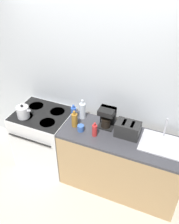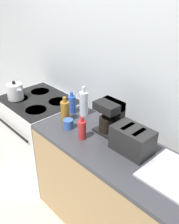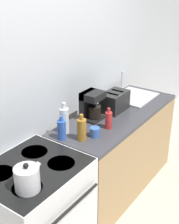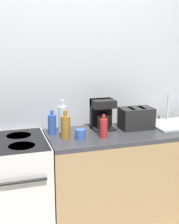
{
  "view_description": "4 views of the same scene",
  "coord_description": "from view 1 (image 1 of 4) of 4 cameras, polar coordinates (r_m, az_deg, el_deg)",
  "views": [
    {
      "loc": [
        1.11,
        -2.01,
        3.05
      ],
      "look_at": [
        0.08,
        0.4,
        1.12
      ],
      "focal_mm": 40.0,
      "sensor_mm": 36.0,
      "label": 1
    },
    {
      "loc": [
        1.51,
        -0.91,
        2.1
      ],
      "look_at": [
        0.16,
        0.35,
        1.09
      ],
      "focal_mm": 40.0,
      "sensor_mm": 36.0,
      "label": 2
    },
    {
      "loc": [
        -1.96,
        -1.13,
        2.27
      ],
      "look_at": [
        0.21,
        0.4,
        1.05
      ],
      "focal_mm": 50.0,
      "sensor_mm": 36.0,
      "label": 3
    },
    {
      "loc": [
        -0.63,
        -2.19,
        1.76
      ],
      "look_at": [
        0.15,
        0.35,
        1.12
      ],
      "focal_mm": 50.0,
      "sensor_mm": 36.0,
      "label": 4
    }
  ],
  "objects": [
    {
      "name": "counter_block",
      "position": [
        3.51,
        7.04,
        -11.45
      ],
      "size": [
        1.62,
        0.61,
        0.93
      ],
      "color": "tan",
      "rests_on": "ground_plane"
    },
    {
      "name": "cup_blue",
      "position": [
        3.23,
        -2.03,
        -3.69
      ],
      "size": [
        0.09,
        0.09,
        0.08
      ],
      "color": "#3860B2",
      "rests_on": "counter_block"
    },
    {
      "name": "coffee_maker",
      "position": [
        3.26,
        4.05,
        -1.07
      ],
      "size": [
        0.2,
        0.18,
        0.28
      ],
      "color": "black",
      "rests_on": "counter_block"
    },
    {
      "name": "sink_tray",
      "position": [
        3.18,
        16.12,
        -6.9
      ],
      "size": [
        0.5,
        0.41,
        0.28
      ],
      "color": "#B7B7BC",
      "rests_on": "counter_block"
    },
    {
      "name": "bottle_clear",
      "position": [
        3.4,
        -1.6,
        0.35
      ],
      "size": [
        0.08,
        0.08,
        0.29
      ],
      "color": "silver",
      "rests_on": "counter_block"
    },
    {
      "name": "stove",
      "position": [
        3.89,
        -10.16,
        -5.75
      ],
      "size": [
        0.79,
        0.7,
        0.93
      ],
      "color": "silver",
      "rests_on": "ground_plane"
    },
    {
      "name": "bottle_blue",
      "position": [
        3.42,
        -3.64,
        -0.16
      ],
      "size": [
        0.07,
        0.07,
        0.21
      ],
      "color": "#2D56B7",
      "rests_on": "counter_block"
    },
    {
      "name": "bottle_amber",
      "position": [
        3.28,
        -3.44,
        -1.79
      ],
      "size": [
        0.08,
        0.08,
        0.24
      ],
      "color": "#9E6B23",
      "rests_on": "counter_block"
    },
    {
      "name": "toaster",
      "position": [
        3.16,
        8.73,
        -3.93
      ],
      "size": [
        0.3,
        0.2,
        0.2
      ],
      "color": "black",
      "rests_on": "counter_block"
    },
    {
      "name": "ground_plane",
      "position": [
        3.82,
        -3.55,
        -16.8
      ],
      "size": [
        12.0,
        12.0,
        0.0
      ],
      "primitive_type": "plane",
      "color": "beige"
    },
    {
      "name": "wall_back",
      "position": [
        3.43,
        0.95,
        5.64
      ],
      "size": [
        8.0,
        0.05,
        2.6
      ],
      "color": "silver",
      "rests_on": "ground_plane"
    },
    {
      "name": "bottle_red",
      "position": [
        3.13,
        1.18,
        -4.2
      ],
      "size": [
        0.06,
        0.06,
        0.2
      ],
      "color": "#B72828",
      "rests_on": "counter_block"
    },
    {
      "name": "kettle",
      "position": [
        3.56,
        -14.95,
        0.03
      ],
      "size": [
        0.21,
        0.17,
        0.21
      ],
      "color": "silver",
      "rests_on": "stove"
    }
  ]
}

